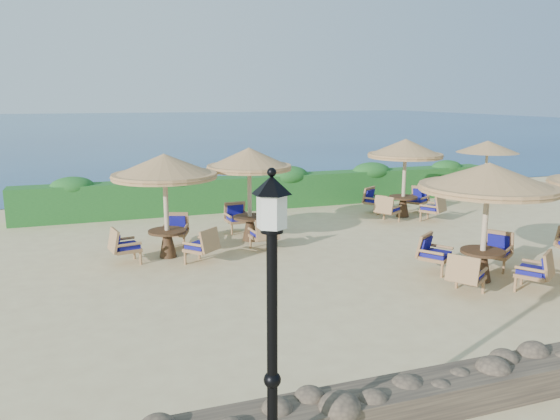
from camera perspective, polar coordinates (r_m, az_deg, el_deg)
The scene contains 9 objects.
ground at distance 13.89m, azimuth 9.14°, elevation -5.27°, with size 120.00×120.00×0.00m, color beige.
sea at distance 81.99m, azimuth -15.00°, elevation 8.58°, with size 160.00×160.00×0.00m, color navy.
hedge at distance 20.20m, azimuth -0.53°, elevation 1.99°, with size 18.00×0.90×1.20m, color #19501E.
lamp_post at distance 5.68m, azimuth -0.82°, elevation -14.21°, with size 0.44×0.44×3.31m.
extra_parasol at distance 22.12m, azimuth 20.88°, elevation 6.18°, with size 2.30×2.30×2.41m.
cafe_set_0 at distance 12.62m, azimuth 20.81°, elevation 1.10°, with size 2.97×2.97×2.65m.
cafe_set_2 at distance 13.92m, azimuth -11.91°, elevation 2.58°, with size 2.76×2.76×2.65m.
cafe_set_3 at distance 15.26m, azimuth -3.23°, elevation 3.79°, with size 2.39×2.84×2.65m.
cafe_set_4 at distance 18.83m, azimuth 12.90°, elevation 4.50°, with size 2.76×2.76×2.65m.
Camera 1 is at (-6.42, -11.64, 4.04)m, focal length 35.00 mm.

